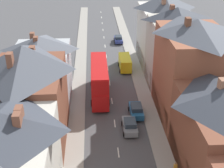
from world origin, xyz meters
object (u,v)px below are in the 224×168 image
car_near_blue (118,39)px  car_mid_black (136,110)px  double_decker_bus_lead (99,80)px  pedestrian_mid_left (175,168)px  delivery_van (125,63)px  car_parked_right_a (130,125)px

car_near_blue → car_mid_black: (0.00, -30.36, 0.04)m
double_decker_bus_lead → car_near_blue: double_decker_bus_lead is taller
double_decker_bus_lead → car_near_blue: size_ratio=2.77×
car_near_blue → pedestrian_mid_left: pedestrian_mid_left is taller
delivery_van → pedestrian_mid_left: 27.64m
car_mid_black → pedestrian_mid_left: 12.17m
double_decker_bus_lead → car_mid_black: bearing=-50.1°
double_decker_bus_lead → delivery_van: 11.02m
double_decker_bus_lead → pedestrian_mid_left: (7.43, -17.77, -1.78)m
car_mid_black → car_near_blue: bearing=90.0°
car_parked_right_a → pedestrian_mid_left: (3.82, -8.29, 0.21)m
double_decker_bus_lead → car_mid_black: double_decker_bus_lead is taller
double_decker_bus_lead → car_mid_black: (4.91, -5.87, -1.97)m
double_decker_bus_lead → car_near_blue: bearing=78.7°
double_decker_bus_lead → delivery_van: bearing=63.3°
car_near_blue → car_mid_black: bearing=-90.0°
car_mid_black → delivery_van: size_ratio=0.76×
car_mid_black → pedestrian_mid_left: bearing=-78.1°
car_mid_black → pedestrian_mid_left: pedestrian_mid_left is taller
double_decker_bus_lead → car_mid_black: 7.90m
car_near_blue → car_parked_right_a: car_parked_right_a is taller
car_parked_right_a → delivery_van: bearing=86.1°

